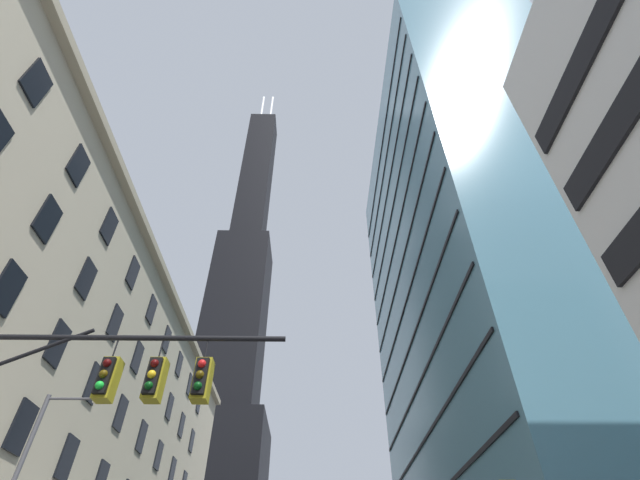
{
  "coord_description": "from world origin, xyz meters",
  "views": [
    {
      "loc": [
        2.43,
        -7.85,
        1.39
      ],
      "look_at": [
        2.97,
        29.1,
        33.98
      ],
      "focal_mm": 24.56,
      "sensor_mm": 36.0,
      "label": 1
    }
  ],
  "objects": [
    {
      "name": "dark_skyscraper",
      "position": [
        -19.36,
        97.54,
        53.12
      ],
      "size": [
        22.27,
        22.27,
        179.49
      ],
      "color": "black",
      "rests_on": "ground"
    },
    {
      "name": "station_building",
      "position": [
        -19.4,
        23.15,
        12.5
      ],
      "size": [
        17.48,
        58.31,
        25.04
      ],
      "color": "#BCAF93",
      "rests_on": "ground"
    },
    {
      "name": "glass_office_midrise",
      "position": [
        18.09,
        27.3,
        26.98
      ],
      "size": [
        14.28,
        34.64,
        53.96
      ],
      "color": "teal",
      "rests_on": "ground"
    },
    {
      "name": "traffic_signal_mast",
      "position": [
        -3.0,
        2.39,
        5.31
      ],
      "size": [
        8.55,
        0.63,
        7.05
      ],
      "color": "black",
      "rests_on": "sidewalk_left"
    }
  ]
}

